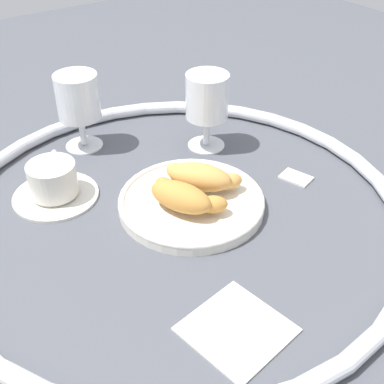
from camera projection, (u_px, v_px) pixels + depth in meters
name	position (u px, v px, depth m)	size (l,w,h in m)	color
ground_plane	(176.00, 214.00, 0.79)	(2.20, 2.20, 0.00)	#4C4F56
table_chrome_rim	(176.00, 207.00, 0.78)	(0.70, 0.70, 0.02)	silver
pastry_plate	(192.00, 202.00, 0.79)	(0.23, 0.23, 0.02)	silver
croissant_large	(185.00, 196.00, 0.76)	(0.13, 0.10, 0.04)	#CC893D
croissant_small	(201.00, 177.00, 0.80)	(0.12, 0.11, 0.04)	#D6994C
coffee_cup_near	(54.00, 183.00, 0.81)	(0.14, 0.14, 0.06)	silver
juice_glass_left	(78.00, 99.00, 0.89)	(0.08, 0.08, 0.14)	white
juice_glass_right	(207.00, 99.00, 0.89)	(0.08, 0.08, 0.14)	white
sugar_packet	(296.00, 177.00, 0.86)	(0.05, 0.03, 0.01)	white
folded_napkin	(237.00, 329.00, 0.60)	(0.11, 0.11, 0.01)	silver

